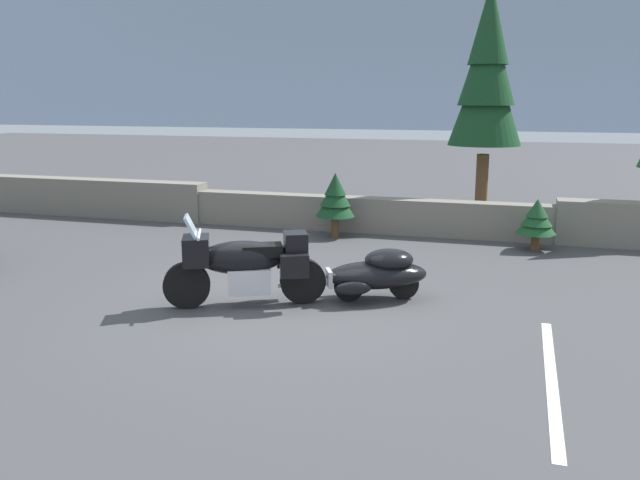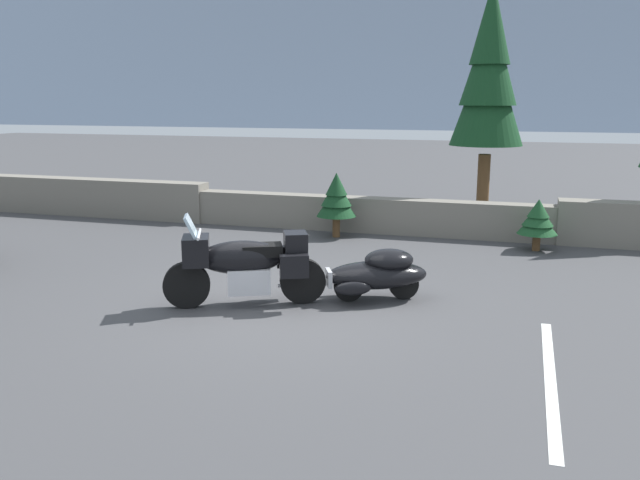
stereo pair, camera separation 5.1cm
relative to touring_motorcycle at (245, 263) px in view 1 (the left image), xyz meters
name	(u,v)px [view 1 (the left image)]	position (x,y,z in m)	size (l,w,h in m)	color
ground_plane	(276,305)	(0.42, 0.12, -0.62)	(80.00, 80.00, 0.00)	#424244
stone_guard_wall	(365,212)	(0.41, 5.79, -0.18)	(24.00, 0.57, 0.94)	slate
distant_ridgeline	(504,64)	(0.42, 95.78, 7.38)	(240.00, 80.00, 16.00)	#8C9EB7
touring_motorcycle	(245,263)	(0.00, 0.00, 0.00)	(2.15, 1.31, 1.33)	black
car_shaped_trailer	(377,273)	(1.75, 0.82, -0.21)	(2.15, 1.26, 0.76)	black
pine_tree_tall	(487,73)	(2.79, 7.92, 2.89)	(1.72, 1.72, 5.61)	brown
pine_sapling_near	(537,218)	(4.03, 4.92, 0.01)	(0.77, 0.77, 1.02)	brown
pine_sapling_farther	(335,197)	(-0.07, 5.03, 0.24)	(0.85, 0.85, 1.39)	brown
parking_stripe_marker	(551,377)	(4.12, -1.38, -0.62)	(0.12, 3.60, 0.01)	silver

